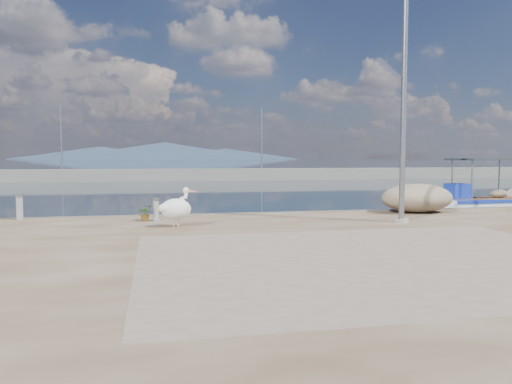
% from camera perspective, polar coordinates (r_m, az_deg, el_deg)
% --- Properties ---
extents(ground, '(1400.00, 1400.00, 0.00)m').
position_cam_1_polar(ground, '(12.25, 3.59, -7.30)').
color(ground, '#162635').
rests_on(ground, ground).
extents(quay, '(44.00, 22.00, 0.50)m').
position_cam_1_polar(quay, '(6.77, 17.43, -14.70)').
color(quay, '#513A23').
rests_on(quay, ground).
extents(quay_patch, '(9.00, 7.00, 0.01)m').
position_cam_1_polar(quay_patch, '(9.73, 14.04, -7.35)').
color(quay_patch, gray).
rests_on(quay_patch, quay).
extents(breakwater, '(120.00, 2.20, 7.50)m').
position_cam_1_polar(breakwater, '(51.72, -8.06, 1.97)').
color(breakwater, gray).
rests_on(breakwater, ground).
extents(mountains, '(370.00, 280.00, 22.00)m').
position_cam_1_polar(mountains, '(661.68, -10.93, 4.54)').
color(mountains, '#28384C').
rests_on(mountains, ground).
extents(boat_right, '(5.74, 2.04, 2.74)m').
position_cam_1_polar(boat_right, '(24.70, 24.63, -1.44)').
color(boat_right, white).
rests_on(boat_right, ground).
extents(pelican, '(1.13, 0.70, 1.07)m').
position_cam_1_polar(pelican, '(13.75, -9.08, -1.87)').
color(pelican, tan).
rests_on(pelican, quay).
extents(lamp_post, '(0.44, 0.96, 7.00)m').
position_cam_1_polar(lamp_post, '(15.17, 16.47, 9.13)').
color(lamp_post, gray).
rests_on(lamp_post, quay).
extents(bollard_near, '(0.23, 0.23, 0.69)m').
position_cam_1_polar(bollard_near, '(15.23, -11.35, -1.83)').
color(bollard_near, gray).
rests_on(bollard_near, quay).
extents(bollard_far, '(0.26, 0.26, 0.78)m').
position_cam_1_polar(bollard_far, '(16.75, -25.41, -1.44)').
color(bollard_far, gray).
rests_on(bollard_far, quay).
extents(potted_plant, '(0.45, 0.40, 0.48)m').
position_cam_1_polar(potted_plant, '(15.21, -12.51, -2.36)').
color(potted_plant, '#33722D').
rests_on(potted_plant, quay).
extents(net_pile_c, '(2.52, 1.80, 0.99)m').
position_cam_1_polar(net_pile_c, '(18.04, 17.92, -0.65)').
color(net_pile_c, tan).
rests_on(net_pile_c, quay).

